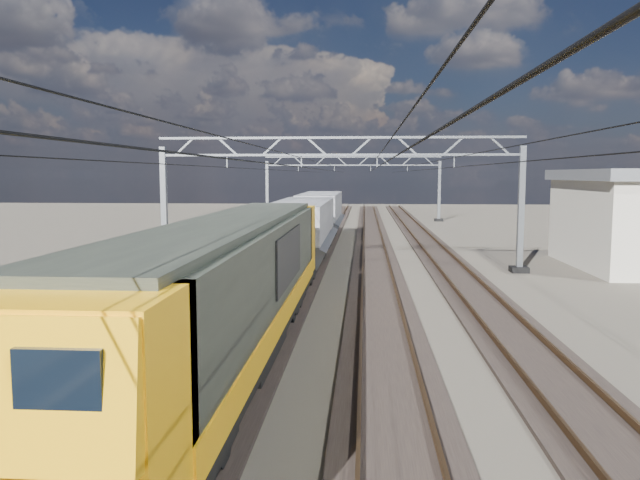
# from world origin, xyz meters

# --- Properties ---
(ground) EXTENTS (160.00, 160.00, 0.00)m
(ground) POSITION_xyz_m (0.00, 0.00, 0.00)
(ground) COLOR #2C2721
(ground) RESTS_ON ground
(track_outer_west) EXTENTS (2.60, 140.00, 0.30)m
(track_outer_west) POSITION_xyz_m (-6.00, 0.00, 0.07)
(track_outer_west) COLOR black
(track_outer_west) RESTS_ON ground
(track_loco) EXTENTS (2.60, 140.00, 0.30)m
(track_loco) POSITION_xyz_m (-2.00, 0.00, 0.07)
(track_loco) COLOR black
(track_loco) RESTS_ON ground
(track_inner_east) EXTENTS (2.60, 140.00, 0.30)m
(track_inner_east) POSITION_xyz_m (2.00, 0.00, 0.07)
(track_inner_east) COLOR black
(track_inner_east) RESTS_ON ground
(track_outer_east) EXTENTS (2.60, 140.00, 0.30)m
(track_outer_east) POSITION_xyz_m (6.00, 0.00, 0.07)
(track_outer_east) COLOR black
(track_outer_east) RESTS_ON ground
(catenary_gantry_mid) EXTENTS (19.90, 0.90, 7.11)m
(catenary_gantry_mid) POSITION_xyz_m (0.00, 4.00, 3.91)
(catenary_gantry_mid) COLOR gray
(catenary_gantry_mid) RESTS_ON ground
(catenary_gantry_far) EXTENTS (19.90, 0.90, 7.11)m
(catenary_gantry_far) POSITION_xyz_m (0.00, 40.00, 3.91)
(catenary_gantry_far) COLOR gray
(catenary_gantry_far) RESTS_ON ground
(overhead_wires) EXTENTS (12.03, 140.00, 0.53)m
(overhead_wires) POSITION_xyz_m (0.00, 8.00, 5.75)
(overhead_wires) COLOR black
(overhead_wires) RESTS_ON ground
(locomotive) EXTENTS (2.76, 21.10, 3.62)m
(locomotive) POSITION_xyz_m (-2.00, -13.56, 2.33)
(locomotive) COLOR black
(locomotive) RESTS_ON ground
(hopper_wagon_lead) EXTENTS (3.38, 13.00, 3.25)m
(hopper_wagon_lead) POSITION_xyz_m (-2.00, 4.13, 2.23)
(hopper_wagon_lead) COLOR black
(hopper_wagon_lead) RESTS_ON ground
(hopper_wagon_mid) EXTENTS (3.38, 13.00, 3.25)m
(hopper_wagon_mid) POSITION_xyz_m (-2.00, 18.33, 2.23)
(hopper_wagon_mid) COLOR black
(hopper_wagon_mid) RESTS_ON ground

